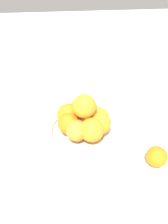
{
  "coord_description": "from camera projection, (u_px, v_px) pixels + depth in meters",
  "views": [
    {
      "loc": [
        -0.07,
        -0.61,
        0.56
      ],
      "look_at": [
        0.0,
        0.0,
        0.1
      ],
      "focal_mm": 35.0,
      "sensor_mm": 36.0,
      "label": 1
    }
  ],
  "objects": [
    {
      "name": "orange_pile",
      "position": [
        83.0,
        118.0,
        0.78
      ],
      "size": [
        0.19,
        0.2,
        0.15
      ],
      "color": "orange",
      "rests_on": "fruit_bowl"
    },
    {
      "name": "ground_plane",
      "position": [
        84.0,
        134.0,
        0.83
      ],
      "size": [
        4.0,
        4.0,
        0.0
      ],
      "primitive_type": "plane",
      "color": "silver"
    },
    {
      "name": "drinking_glass",
      "position": [
        96.0,
        183.0,
        0.58
      ],
      "size": [
        0.07,
        0.07,
        0.12
      ],
      "primitive_type": "cylinder",
      "color": "silver",
      "rests_on": "ground_plane"
    },
    {
      "name": "stray_orange",
      "position": [
        157.0,
        157.0,
        0.69
      ],
      "size": [
        0.07,
        0.07,
        0.07
      ],
      "primitive_type": "sphere",
      "color": "orange",
      "rests_on": "ground_plane"
    },
    {
      "name": "fruit_bowl",
      "position": [
        84.0,
        131.0,
        0.82
      ],
      "size": [
        0.26,
        0.26,
        0.03
      ],
      "color": "silver",
      "rests_on": "ground_plane"
    }
  ]
}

